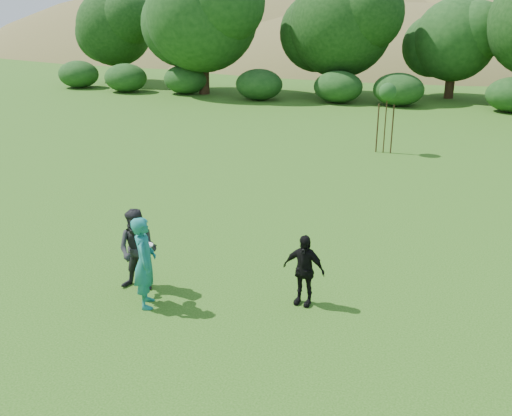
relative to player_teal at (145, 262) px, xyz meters
The scene contains 8 objects.
ground 1.47m from the player_teal, 19.50° to the left, with size 120.00×120.00×0.00m, color #19470C.
player_teal is the anchor object (origin of this frame).
player_grey 0.76m from the player_teal, 132.12° to the left, with size 0.87×0.68×1.78m, color #242526.
player_black 3.15m from the player_teal, 22.12° to the left, with size 0.87×0.36×1.49m, color black.
frisbee 0.38m from the player_teal, 111.81° to the left, with size 0.27×0.27×0.03m.
sapling 14.92m from the player_teal, 80.67° to the left, with size 0.70×0.70×2.85m.
hillside 70.03m from the player_teal, 89.58° to the left, with size 150.00×72.00×52.00m.
tree_row 29.64m from the player_teal, 81.61° to the left, with size 53.92×10.38×9.62m.
Camera 1 is at (4.63, -9.15, 5.68)m, focal length 40.00 mm.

